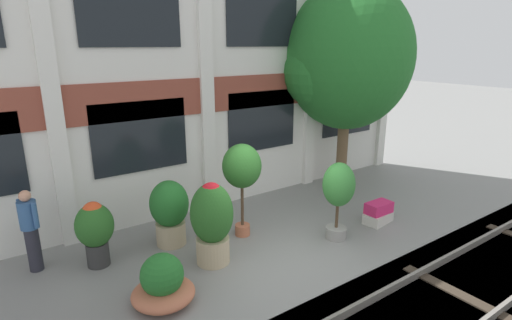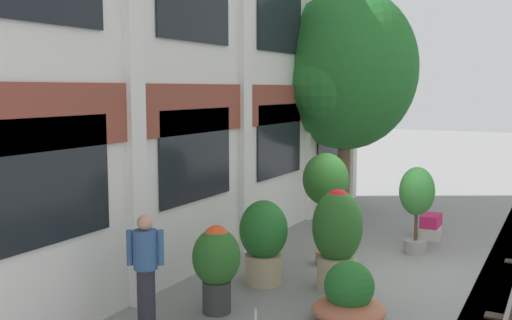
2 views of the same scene
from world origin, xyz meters
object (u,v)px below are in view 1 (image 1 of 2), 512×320
at_px(potted_plant_tall_urn, 339,190).
at_px(potted_plant_ribbed_drum, 95,228).
at_px(potted_plant_stone_basin, 212,219).
at_px(potted_plant_terracotta_small, 242,169).
at_px(resident_by_doorway, 30,228).
at_px(potted_plant_fluted_column, 170,210).
at_px(potted_plant_wide_bowl, 163,284).
at_px(broadleaf_tree, 348,61).
at_px(potted_plant_square_trough, 378,213).

height_order(potted_plant_tall_urn, potted_plant_ribbed_drum, potted_plant_tall_urn).
relative_size(potted_plant_stone_basin, potted_plant_terracotta_small, 0.78).
bearing_deg(potted_plant_stone_basin, resident_by_doorway, 149.84).
height_order(potted_plant_fluted_column, potted_plant_ribbed_drum, potted_plant_fluted_column).
distance_m(potted_plant_fluted_column, potted_plant_wide_bowl, 2.22).
bearing_deg(resident_by_doorway, broadleaf_tree, 152.63).
height_order(potted_plant_wide_bowl, potted_plant_ribbed_drum, potted_plant_ribbed_drum).
xyz_separation_m(potted_plant_wide_bowl, potted_plant_tall_urn, (4.25, -0.03, 0.84)).
relative_size(potted_plant_ribbed_drum, resident_by_doorway, 0.82).
distance_m(broadleaf_tree, resident_by_doorway, 9.33).
bearing_deg(resident_by_doorway, potted_plant_ribbed_drum, 125.61).
height_order(broadleaf_tree, potted_plant_tall_urn, broadleaf_tree).
relative_size(broadleaf_tree, potted_plant_fluted_column, 4.09).
bearing_deg(potted_plant_terracotta_small, potted_plant_tall_urn, -39.55).
bearing_deg(potted_plant_fluted_column, potted_plant_terracotta_small, -19.79).
xyz_separation_m(potted_plant_fluted_column, resident_by_doorway, (-2.67, 0.54, 0.10)).
bearing_deg(potted_plant_fluted_column, potted_plant_tall_urn, -31.05).
height_order(potted_plant_tall_urn, potted_plant_terracotta_small, potted_plant_terracotta_small).
xyz_separation_m(potted_plant_tall_urn, potted_plant_square_trough, (1.49, -0.02, -0.94)).
xyz_separation_m(potted_plant_wide_bowl, potted_plant_square_trough, (5.74, -0.05, -0.10)).
height_order(potted_plant_fluted_column, resident_by_doorway, resident_by_doorway).
bearing_deg(potted_plant_wide_bowl, potted_plant_terracotta_small, 28.19).
distance_m(broadleaf_tree, potted_plant_terracotta_small, 5.28).
distance_m(potted_plant_terracotta_small, resident_by_doorway, 4.43).
relative_size(potted_plant_stone_basin, potted_plant_tall_urn, 0.95).
height_order(broadleaf_tree, potted_plant_fluted_column, broadleaf_tree).
height_order(potted_plant_square_trough, resident_by_doorway, resident_by_doorway).
relative_size(potted_plant_ribbed_drum, potted_plant_terracotta_small, 0.62).
xyz_separation_m(potted_plant_stone_basin, potted_plant_ribbed_drum, (-1.98, 1.25, -0.15)).
distance_m(potted_plant_wide_bowl, potted_plant_tall_urn, 4.33).
height_order(potted_plant_stone_basin, potted_plant_square_trough, potted_plant_stone_basin).
height_order(potted_plant_fluted_column, potted_plant_terracotta_small, potted_plant_terracotta_small).
bearing_deg(potted_plant_terracotta_small, potted_plant_wide_bowl, -151.81).
bearing_deg(potted_plant_tall_urn, potted_plant_ribbed_drum, 157.89).
bearing_deg(potted_plant_square_trough, resident_by_doorway, 161.25).
xyz_separation_m(potted_plant_fluted_column, potted_plant_wide_bowl, (-0.99, -1.93, -0.45)).
bearing_deg(potted_plant_wide_bowl, potted_plant_tall_urn, -0.39).
bearing_deg(potted_plant_fluted_column, broadleaf_tree, 6.18).
bearing_deg(potted_plant_ribbed_drum, broadleaf_tree, 4.85).
relative_size(broadleaf_tree, potted_plant_terracotta_small, 2.77).
bearing_deg(potted_plant_square_trough, potted_plant_terracotta_small, 156.01).
height_order(broadleaf_tree, potted_plant_stone_basin, broadleaf_tree).
bearing_deg(broadleaf_tree, potted_plant_tall_urn, -138.07).
distance_m(potted_plant_fluted_column, potted_plant_terracotta_small, 1.86).
bearing_deg(potted_plant_fluted_column, resident_by_doorway, 168.62).
distance_m(broadleaf_tree, potted_plant_tall_urn, 4.76).
bearing_deg(potted_plant_tall_urn, resident_by_doorway, 157.14).
distance_m(potted_plant_square_trough, potted_plant_terracotta_small, 3.75).
xyz_separation_m(potted_plant_stone_basin, potted_plant_terracotta_small, (1.17, 0.68, 0.68)).
distance_m(potted_plant_ribbed_drum, resident_by_doorway, 1.20).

